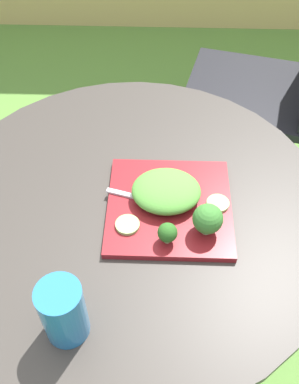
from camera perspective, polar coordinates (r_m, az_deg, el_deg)
ground_plane at (r=1.54m, az=-1.55°, el=-18.87°), size 12.00×12.00×0.00m
patio_table at (r=1.14m, az=-2.01°, el=-10.56°), size 0.82×0.82×0.73m
patio_chair at (r=1.66m, az=16.15°, el=14.34°), size 0.53×0.53×0.90m
salad_plate at (r=0.89m, az=2.55°, el=-1.86°), size 0.24×0.24×0.01m
drinking_glass at (r=0.72m, az=-10.91°, el=-15.05°), size 0.07×0.07×0.12m
fork at (r=0.88m, az=0.15°, el=-1.00°), size 0.15×0.06×0.00m
lettuce_mound at (r=0.87m, az=2.15°, el=0.14°), size 0.14×0.12×0.04m
broccoli_floret_0 at (r=0.82m, az=7.47°, el=-3.46°), size 0.06×0.06×0.07m
broccoli_floret_1 at (r=0.81m, az=2.32°, el=-5.24°), size 0.04×0.04×0.04m
cucumber_slice_0 at (r=0.89m, az=8.75°, el=-1.45°), size 0.04×0.04×0.01m
cucumber_slice_1 at (r=0.85m, az=-2.61°, el=-4.21°), size 0.05×0.05×0.01m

